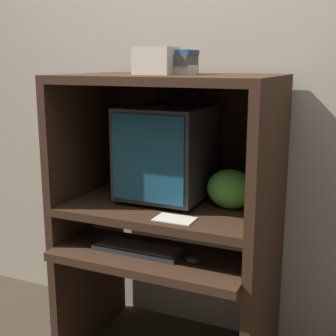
{
  "coord_description": "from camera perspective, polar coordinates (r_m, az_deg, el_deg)",
  "views": [
    {
      "loc": [
        0.83,
        -1.56,
        1.42
      ],
      "look_at": [
        -0.01,
        0.32,
        0.95
      ],
      "focal_mm": 50.0,
      "sensor_mm": 36.0,
      "label": 1
    }
  ],
  "objects": [
    {
      "name": "wall_back",
      "position": [
        2.41,
        3.95,
        9.86
      ],
      "size": [
        6.0,
        0.06,
        2.6
      ],
      "color": "#B2A893",
      "rests_on": "ground_plane"
    },
    {
      "name": "desk_base",
      "position": [
        2.26,
        -0.31,
        -14.5
      ],
      "size": [
        0.94,
        0.7,
        0.62
      ],
      "color": "#382316",
      "rests_on": "ground_plane"
    },
    {
      "name": "desk_monitor_shelf",
      "position": [
        2.16,
        0.26,
        -5.13
      ],
      "size": [
        0.94,
        0.63,
        0.18
      ],
      "color": "#382316",
      "rests_on": "desk_base"
    },
    {
      "name": "hutch_upper",
      "position": [
        2.1,
        0.63,
        6.17
      ],
      "size": [
        0.94,
        0.63,
        0.57
      ],
      "color": "#382316",
      "rests_on": "desk_monitor_shelf"
    },
    {
      "name": "crt_monitor",
      "position": [
        2.15,
        -0.04,
        2.04
      ],
      "size": [
        0.37,
        0.43,
        0.43
      ],
      "color": "#333338",
      "rests_on": "desk_monitor_shelf"
    },
    {
      "name": "keyboard",
      "position": [
        2.06,
        -3.61,
        -9.77
      ],
      "size": [
        0.39,
        0.14,
        0.03
      ],
      "color": "#2D2D30",
      "rests_on": "desk_base"
    },
    {
      "name": "mouse",
      "position": [
        1.95,
        3.02,
        -11.13
      ],
      "size": [
        0.06,
        0.04,
        0.03
      ],
      "color": "#28282B",
      "rests_on": "desk_base"
    },
    {
      "name": "snack_bag",
      "position": [
        2.05,
        7.65,
        -2.56
      ],
      "size": [
        0.21,
        0.16,
        0.17
      ],
      "color": "green",
      "rests_on": "desk_monitor_shelf"
    },
    {
      "name": "book_stack",
      "position": [
        2.07,
        0.99,
        12.79
      ],
      "size": [
        0.17,
        0.15,
        0.1
      ],
      "color": "beige",
      "rests_on": "hutch_upper"
    },
    {
      "name": "paper_card",
      "position": [
        1.91,
        0.82,
        -6.24
      ],
      "size": [
        0.16,
        0.11,
        0.0
      ],
      "color": "beige",
      "rests_on": "desk_monitor_shelf"
    },
    {
      "name": "storage_box",
      "position": [
        2.04,
        -1.48,
        12.92
      ],
      "size": [
        0.16,
        0.14,
        0.11
      ],
      "color": "beige",
      "rests_on": "hutch_upper"
    }
  ]
}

